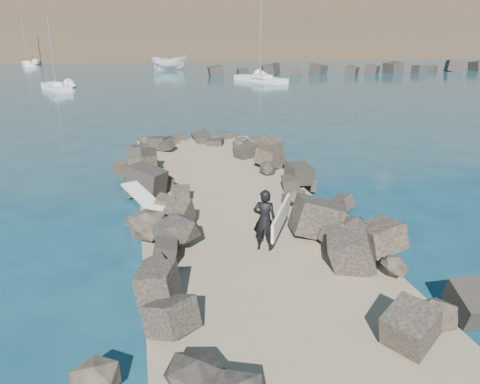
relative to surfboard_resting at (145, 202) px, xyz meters
The scene contains 13 objects.
ground 3.02m from the surfboard_resting, ahead, with size 800.00×800.00×0.00m, color #0F384C.
jetty 3.56m from the surfboard_resting, 35.48° to the right, with size 6.00×26.00×0.60m, color #8C7759.
riprap_left 1.61m from the surfboard_resting, 92.53° to the right, with size 2.60×22.00×1.00m, color #262321.
riprap_right 5.96m from the surfboard_resting, 14.84° to the right, with size 2.60×22.00×1.00m, color black.
breakwater_secondary 66.74m from the surfboard_resting, 55.47° to the left, with size 52.00×4.00×1.20m, color black.
headland 161.19m from the surfboard_resting, 85.41° to the left, with size 360.00×140.00×32.00m, color #2D4919.
surfboard_resting is the anchor object (origin of this frame).
boat_imported 69.07m from the surfboard_resting, 85.20° to the left, with size 2.28×6.05×2.34m, color white.
surfer_with_board 4.45m from the surfboard_resting, 46.01° to the right, with size 1.34×1.85×1.67m.
sailboat_e 87.05m from the surfboard_resting, 103.28° to the left, with size 3.51×7.51×8.82m.
sailboat_c 48.60m from the surfboard_resting, 71.04° to the left, with size 5.46×8.76×10.40m.
sailboat_a 42.38m from the surfboard_resting, 101.79° to the left, with size 4.00×6.26×7.67m.
sailboat_f 102.59m from the surfboard_resting, 66.76° to the left, with size 1.74×5.73×6.95m.
Camera 1 is at (-2.86, -14.08, 6.08)m, focal length 35.00 mm.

